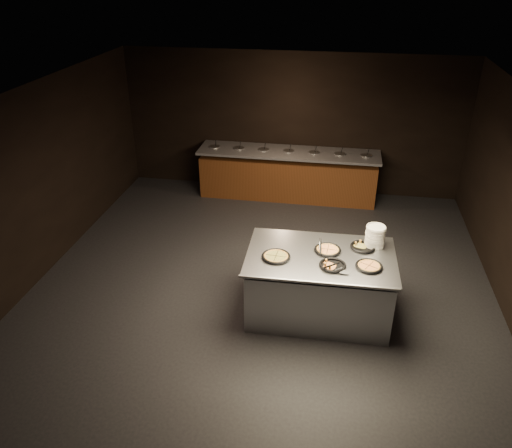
# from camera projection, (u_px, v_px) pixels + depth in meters

# --- Properties ---
(room) EXTENTS (7.02, 8.02, 2.92)m
(room) POSITION_uv_depth(u_px,v_px,m) (260.00, 209.00, 6.84)
(room) COLOR black
(room) RESTS_ON ground
(salad_bar) EXTENTS (3.70, 0.83, 1.18)m
(salad_bar) POSITION_uv_depth(u_px,v_px,m) (288.00, 177.00, 10.40)
(salad_bar) COLOR #5A2D15
(salad_bar) RESTS_ON ground
(serving_counter) EXTENTS (2.03, 1.32, 0.96)m
(serving_counter) POSITION_uv_depth(u_px,v_px,m) (319.00, 286.00, 6.95)
(serving_counter) COLOR silver
(serving_counter) RESTS_ON ground
(plate_stack) EXTENTS (0.27, 0.27, 0.30)m
(plate_stack) POSITION_uv_depth(u_px,v_px,m) (375.00, 236.00, 6.86)
(plate_stack) COLOR silver
(plate_stack) RESTS_ON serving_counter
(pan_veggie_whole) EXTENTS (0.39, 0.39, 0.04)m
(pan_veggie_whole) POSITION_uv_depth(u_px,v_px,m) (276.00, 256.00, 6.65)
(pan_veggie_whole) COLOR black
(pan_veggie_whole) RESTS_ON serving_counter
(pan_cheese_whole) EXTENTS (0.37, 0.37, 0.04)m
(pan_cheese_whole) POSITION_uv_depth(u_px,v_px,m) (328.00, 250.00, 6.80)
(pan_cheese_whole) COLOR black
(pan_cheese_whole) RESTS_ON serving_counter
(pan_cheese_slices_a) EXTENTS (0.35, 0.35, 0.04)m
(pan_cheese_slices_a) POSITION_uv_depth(u_px,v_px,m) (363.00, 247.00, 6.87)
(pan_cheese_slices_a) COLOR black
(pan_cheese_slices_a) RESTS_ON serving_counter
(pan_cheese_slices_b) EXTENTS (0.35, 0.35, 0.04)m
(pan_cheese_slices_b) POSITION_uv_depth(u_px,v_px,m) (333.00, 265.00, 6.46)
(pan_cheese_slices_b) COLOR black
(pan_cheese_slices_b) RESTS_ON serving_counter
(pan_veggie_slices) EXTENTS (0.35, 0.35, 0.04)m
(pan_veggie_slices) POSITION_uv_depth(u_px,v_px,m) (369.00, 266.00, 6.44)
(pan_veggie_slices) COLOR black
(pan_veggie_slices) RESTS_ON serving_counter
(server_left) EXTENTS (0.12, 0.35, 0.17)m
(server_left) POSITION_uv_depth(u_px,v_px,m) (320.00, 246.00, 6.77)
(server_left) COLOR silver
(server_left) RESTS_ON serving_counter
(server_right) EXTENTS (0.33, 0.09, 0.15)m
(server_right) POSITION_uv_depth(u_px,v_px,m) (335.00, 267.00, 6.31)
(server_right) COLOR silver
(server_right) RESTS_ON serving_counter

